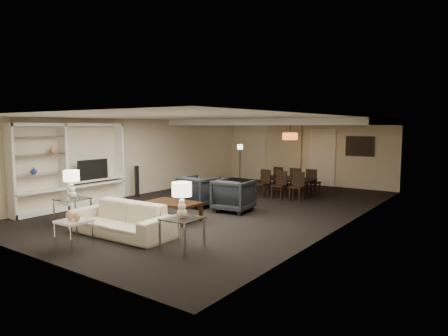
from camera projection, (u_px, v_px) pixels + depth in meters
floor at (224, 207)px, 11.29m from camera, size 11.00×11.00×0.00m
ceiling at (224, 118)px, 11.03m from camera, size 7.00×11.00×0.02m
wall_back at (306, 152)px, 15.61m from camera, size 7.00×0.02×2.50m
wall_front at (34, 187)px, 6.72m from camera, size 7.00×0.02×2.50m
wall_left at (138, 157)px, 13.19m from camera, size 0.02×11.00×2.50m
wall_right at (348, 171)px, 9.14m from camera, size 0.02×11.00×2.50m
ceiling_soffit at (282, 122)px, 13.87m from camera, size 7.00×4.00×0.20m
curtains at (284, 153)px, 16.07m from camera, size 1.50×0.12×2.40m
door at (322, 158)px, 15.20m from camera, size 0.90×0.05×2.10m
painting at (360, 146)px, 14.33m from camera, size 0.95×0.04×0.65m
media_unit at (72, 166)px, 10.98m from camera, size 0.38×3.40×2.35m
pendant_light at (290, 136)px, 13.75m from camera, size 0.52×0.52×0.24m
sofa at (121, 219)px, 8.31m from camera, size 2.36×1.00×0.68m
coffee_table at (173, 211)px, 9.62m from camera, size 1.28×0.76×0.46m
armchair_left at (199, 191)px, 11.32m from camera, size 0.95×0.97×0.86m
armchair_right at (234, 195)px, 10.62m from camera, size 1.02×1.04×0.86m
side_table_left at (73, 211)px, 9.30m from camera, size 0.68×0.68×0.60m
side_table_right at (182, 234)px, 7.33m from camera, size 0.67×0.67×0.60m
table_lamp_left at (72, 184)px, 9.23m from camera, size 0.37×0.37×0.66m
table_lamp_right at (182, 200)px, 7.27m from camera, size 0.39×0.39×0.66m
marble_table at (74, 234)px, 7.43m from camera, size 0.55×0.55×0.53m
gold_gourd_a at (70, 215)px, 7.45m from camera, size 0.17×0.17×0.17m
gold_gourd_b at (77, 217)px, 7.34m from camera, size 0.15×0.15×0.15m
television at (91, 169)px, 11.46m from camera, size 0.99×0.13×0.57m
vase_blue at (34, 171)px, 10.11m from camera, size 0.17×0.17×0.18m
vase_amber at (53, 150)px, 10.50m from camera, size 0.17×0.17×0.18m
floor_speaker at (137, 181)px, 12.81m from camera, size 0.14×0.14×1.01m
dining_table at (288, 187)px, 13.04m from camera, size 1.68×0.96×0.58m
chair_nl at (262, 183)px, 12.85m from camera, size 0.45×0.45×0.87m
chair_nm at (279, 185)px, 12.50m from camera, size 0.41×0.41×0.87m
chair_nr at (296, 187)px, 12.15m from camera, size 0.44×0.44×0.87m
chair_fl at (281, 179)px, 13.90m from camera, size 0.45×0.45×0.87m
chair_fm at (297, 180)px, 13.55m from camera, size 0.44×0.44×0.87m
chair_fr at (314, 182)px, 13.21m from camera, size 0.42×0.42×0.87m
floor_lamp at (240, 163)px, 16.20m from camera, size 0.26×0.26×1.53m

